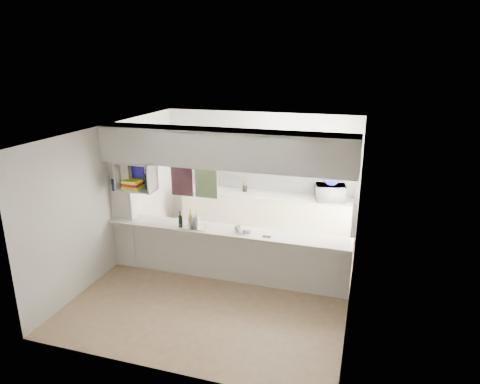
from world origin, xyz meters
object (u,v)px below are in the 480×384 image
at_px(microwave, 330,193).
at_px(bowl, 331,184).
at_px(dish_rack, 196,223).
at_px(wine_bottles, 190,221).

height_order(microwave, bowl, bowl).
relative_size(bowl, dish_rack, 0.59).
bearing_deg(bowl, wine_bottles, -134.86).
bearing_deg(wine_bottles, microwave, 45.63).
distance_m(microwave, dish_rack, 2.95).
relative_size(microwave, bowl, 2.41).
distance_m(microwave, bowl, 0.19).
bearing_deg(bowl, microwave, 100.35).
bearing_deg(dish_rack, wine_bottles, -165.35).
xyz_separation_m(microwave, wine_bottles, (-2.13, -2.18, -0.04)).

